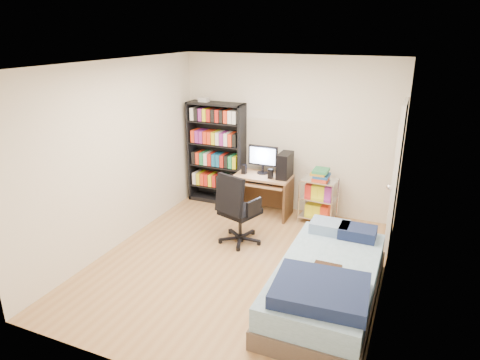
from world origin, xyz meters
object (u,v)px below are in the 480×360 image
at_px(computer_desk, 269,179).
at_px(bed, 326,283).
at_px(media_shelf, 216,152).
at_px(office_chair, 238,221).

bearing_deg(computer_desk, bed, -55.90).
bearing_deg(computer_desk, media_shelf, 169.73).
distance_m(computer_desk, bed, 2.49).
bearing_deg(media_shelf, office_chair, -53.43).
xyz_separation_m(media_shelf, computer_desk, (1.02, -0.19, -0.28)).
height_order(media_shelf, bed, media_shelf).
bearing_deg(computer_desk, office_chair, -93.59).
bearing_deg(bed, office_chair, 146.99).
height_order(office_chair, bed, office_chair).
bearing_deg(office_chair, computer_desk, 104.85).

